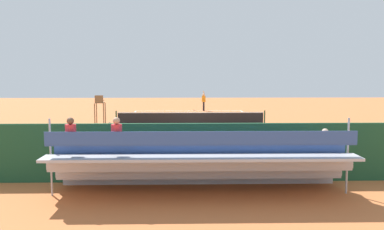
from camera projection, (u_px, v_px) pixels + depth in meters
ground_plane at (191, 126)px, 27.73m from camera, size 60.00×60.00×0.00m
court_line_markings at (191, 126)px, 27.77m from camera, size 10.10×22.20×0.01m
tennis_net at (191, 119)px, 27.68m from camera, size 10.30×0.10×1.07m
backdrop_wall at (198, 152)px, 13.71m from camera, size 18.00×0.16×2.00m
bleacher_stand at (197, 164)px, 12.38m from camera, size 9.06×2.40×2.48m
umpire_chair at (100, 107)px, 27.41m from camera, size 0.67×0.67×2.14m
courtside_bench at (250, 160)px, 14.52m from camera, size 1.80×0.40×0.93m
equipment_bag at (200, 172)px, 14.40m from camera, size 0.90×0.36×0.36m
tennis_player at (204, 100)px, 38.47m from camera, size 0.40×0.55×1.93m
tennis_racket at (192, 110)px, 38.96m from camera, size 0.59×0.38×0.03m
tennis_ball_near at (230, 111)px, 37.51m from camera, size 0.07×0.07×0.07m
tennis_ball_far at (183, 114)px, 35.22m from camera, size 0.07×0.07×0.07m
line_judge at (107, 148)px, 14.44m from camera, size 0.37×0.53×1.93m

